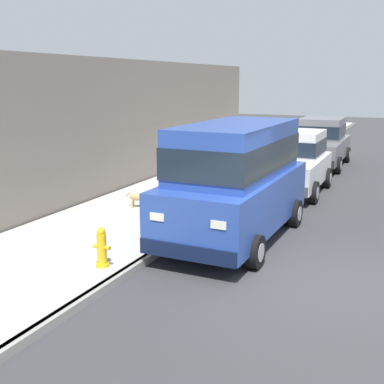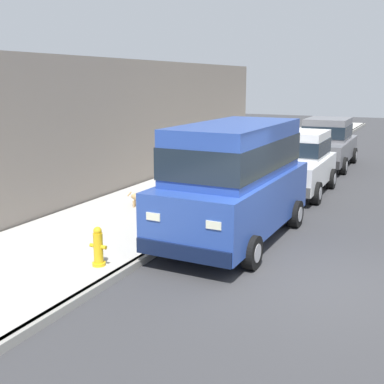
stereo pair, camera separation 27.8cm
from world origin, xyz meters
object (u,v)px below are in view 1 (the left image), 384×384
object	(u,v)px
car_white_hatchback	(294,161)
dog_tan	(140,197)
car_blue_van	(236,176)
car_grey_sedan	(321,142)
fire_hydrant	(102,248)

from	to	relation	value
car_white_hatchback	dog_tan	world-z (taller)	car_white_hatchback
car_blue_van	dog_tan	xyz separation A→B (m)	(-2.99, 1.03, -0.97)
car_grey_sedan	fire_hydrant	size ratio (longest dim) A/B	6.38
car_white_hatchback	dog_tan	distance (m)	5.13
car_white_hatchback	dog_tan	bearing A→B (deg)	-126.91
car_white_hatchback	car_grey_sedan	size ratio (longest dim) A/B	0.82
car_grey_sedan	dog_tan	size ratio (longest dim) A/B	6.28
dog_tan	fire_hydrant	bearing A→B (deg)	-69.05
car_grey_sedan	fire_hydrant	distance (m)	13.19
car_blue_van	fire_hydrant	world-z (taller)	car_blue_van
car_blue_van	fire_hydrant	bearing A→B (deg)	-117.28
fire_hydrant	dog_tan	bearing A→B (deg)	110.95
dog_tan	car_blue_van	bearing A→B (deg)	-18.97
car_white_hatchback	fire_hydrant	world-z (taller)	car_white_hatchback
car_white_hatchback	car_grey_sedan	bearing A→B (deg)	91.33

